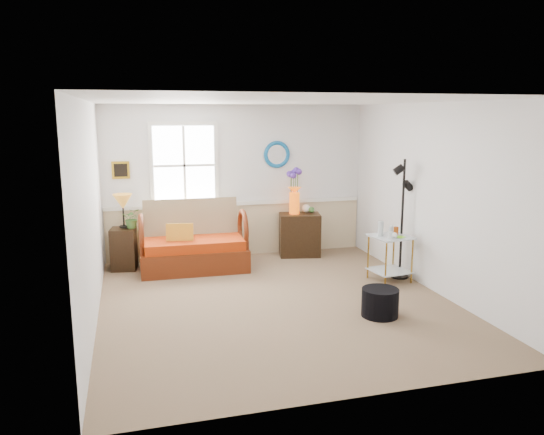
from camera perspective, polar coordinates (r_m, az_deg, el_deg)
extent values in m
cube|color=#846647|center=(7.08, 0.47, -9.08)|extent=(4.50, 5.00, 0.01)
cube|color=white|center=(6.65, 0.50, 12.46)|extent=(4.50, 5.00, 0.01)
cube|color=silver|center=(9.15, -3.76, 3.89)|extent=(4.50, 0.01, 2.60)
cube|color=silver|center=(4.44, 9.24, -3.92)|extent=(4.50, 0.01, 2.60)
cube|color=silver|center=(6.52, -18.93, 0.40)|extent=(0.01, 5.00, 2.60)
cube|color=silver|center=(7.66, 16.93, 2.03)|extent=(0.01, 5.00, 2.60)
cube|color=#C9B38A|center=(9.28, -3.67, -1.34)|extent=(4.46, 0.02, 0.90)
cube|color=white|center=(9.18, -3.69, 1.52)|extent=(4.46, 0.04, 0.06)
cube|color=gold|center=(8.93, -15.97, 4.93)|extent=(0.28, 0.03, 0.28)
torus|color=teal|center=(9.25, 0.51, 6.79)|extent=(0.47, 0.07, 0.47)
imported|color=#3D6E30|center=(8.63, -14.82, -0.31)|extent=(0.31, 0.34, 0.25)
cylinder|color=black|center=(6.70, 11.54, -8.94)|extent=(0.49, 0.49, 0.35)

